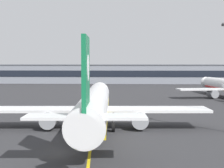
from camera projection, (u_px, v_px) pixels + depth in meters
The scene contains 5 objects.
ground_plane at pixel (67, 153), 34.40m from camera, with size 400.00×400.00×0.00m, color #2D2D30.
taxiway_centreline at pixel (95, 111), 64.31m from camera, with size 0.30×180.00×0.01m, color yellow.
airliner_foreground at pixel (95, 105), 46.54m from camera, with size 32.19×41.51×11.65m.
safety_cone_by_nose_gear at pixel (104, 110), 64.02m from camera, with size 0.44×0.44×0.55m.
terminal_building at pixel (101, 74), 152.18m from camera, with size 132.58×12.40×8.48m.
Camera 1 is at (6.16, -33.64, 9.21)m, focal length 53.89 mm.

